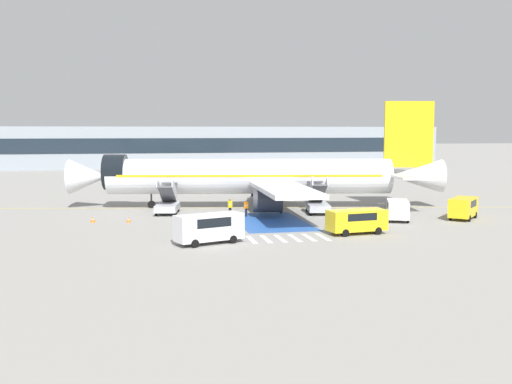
{
  "coord_description": "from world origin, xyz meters",
  "views": [
    {
      "loc": [
        -12.88,
        -66.15,
        8.73
      ],
      "look_at": [
        0.46,
        -0.47,
        1.81
      ],
      "focal_mm": 42.0,
      "sensor_mm": 36.0,
      "label": 1
    }
  ],
  "objects_px": {
    "service_van_1": "(357,220)",
    "traffic_cone_2": "(238,215)",
    "fuel_tanker": "(273,178)",
    "service_van_3": "(398,208)",
    "boarding_stairs_forward": "(167,204)",
    "ground_crew_2": "(230,206)",
    "traffic_cone_0": "(93,219)",
    "service_van_2": "(463,206)",
    "ground_crew_0": "(281,203)",
    "airliner": "(256,176)",
    "traffic_cone_1": "(129,220)",
    "service_van_0": "(209,226)",
    "ground_crew_1": "(246,207)",
    "terminal_building": "(209,147)",
    "boarding_stairs_aft": "(318,204)"
  },
  "relations": [
    {
      "from": "airliner",
      "to": "service_van_3",
      "type": "height_order",
      "value": "airliner"
    },
    {
      "from": "ground_crew_0",
      "to": "ground_crew_2",
      "type": "bearing_deg",
      "value": -96.86
    },
    {
      "from": "service_van_2",
      "to": "traffic_cone_0",
      "type": "distance_m",
      "value": 36.07
    },
    {
      "from": "fuel_tanker",
      "to": "traffic_cone_2",
      "type": "bearing_deg",
      "value": -29.9
    },
    {
      "from": "airliner",
      "to": "fuel_tanker",
      "type": "distance_m",
      "value": 21.7
    },
    {
      "from": "airliner",
      "to": "service_van_0",
      "type": "bearing_deg",
      "value": 169.28
    },
    {
      "from": "traffic_cone_2",
      "to": "airliner",
      "type": "bearing_deg",
      "value": 64.52
    },
    {
      "from": "ground_crew_1",
      "to": "service_van_0",
      "type": "bearing_deg",
      "value": 26.22
    },
    {
      "from": "service_van_2",
      "to": "ground_crew_1",
      "type": "xyz_separation_m",
      "value": [
        -20.65,
        6.08,
        -0.3
      ]
    },
    {
      "from": "service_van_2",
      "to": "boarding_stairs_forward",
      "type": "bearing_deg",
      "value": -155.72
    },
    {
      "from": "service_van_1",
      "to": "traffic_cone_1",
      "type": "distance_m",
      "value": 21.67
    },
    {
      "from": "ground_crew_0",
      "to": "traffic_cone_2",
      "type": "distance_m",
      "value": 5.32
    },
    {
      "from": "airliner",
      "to": "traffic_cone_0",
      "type": "distance_m",
      "value": 19.2
    },
    {
      "from": "traffic_cone_1",
      "to": "terminal_building",
      "type": "distance_m",
      "value": 88.26
    },
    {
      "from": "ground_crew_2",
      "to": "traffic_cone_2",
      "type": "distance_m",
      "value": 1.24
    },
    {
      "from": "fuel_tanker",
      "to": "service_van_2",
      "type": "bearing_deg",
      "value": 9.4
    },
    {
      "from": "ground_crew_2",
      "to": "traffic_cone_2",
      "type": "relative_size",
      "value": 3.6
    },
    {
      "from": "service_van_1",
      "to": "ground_crew_2",
      "type": "relative_size",
      "value": 2.79
    },
    {
      "from": "fuel_tanker",
      "to": "ground_crew_0",
      "type": "distance_m",
      "value": 26.05
    },
    {
      "from": "service_van_1",
      "to": "terminal_building",
      "type": "relative_size",
      "value": 0.05
    },
    {
      "from": "service_van_1",
      "to": "boarding_stairs_forward",
      "type": "bearing_deg",
      "value": 35.24
    },
    {
      "from": "boarding_stairs_aft",
      "to": "service_van_3",
      "type": "height_order",
      "value": "boarding_stairs_aft"
    },
    {
      "from": "airliner",
      "to": "boarding_stairs_aft",
      "type": "height_order",
      "value": "airliner"
    },
    {
      "from": "ground_crew_0",
      "to": "ground_crew_1",
      "type": "distance_m",
      "value": 4.3
    },
    {
      "from": "service_van_0",
      "to": "service_van_1",
      "type": "distance_m",
      "value": 12.91
    },
    {
      "from": "boarding_stairs_aft",
      "to": "traffic_cone_2",
      "type": "bearing_deg",
      "value": -161.69
    },
    {
      "from": "airliner",
      "to": "boarding_stairs_aft",
      "type": "distance_m",
      "value": 8.27
    },
    {
      "from": "traffic_cone_1",
      "to": "traffic_cone_2",
      "type": "bearing_deg",
      "value": 6.92
    },
    {
      "from": "service_van_1",
      "to": "traffic_cone_2",
      "type": "bearing_deg",
      "value": 26.66
    },
    {
      "from": "boarding_stairs_aft",
      "to": "service_van_0",
      "type": "distance_m",
      "value": 19.99
    },
    {
      "from": "boarding_stairs_forward",
      "to": "ground_crew_2",
      "type": "relative_size",
      "value": 2.94
    },
    {
      "from": "fuel_tanker",
      "to": "service_van_0",
      "type": "distance_m",
      "value": 43.51
    },
    {
      "from": "fuel_tanker",
      "to": "service_van_3",
      "type": "relative_size",
      "value": 2.3
    },
    {
      "from": "airliner",
      "to": "traffic_cone_2",
      "type": "distance_m",
      "value": 8.27
    },
    {
      "from": "service_van_2",
      "to": "ground_crew_0",
      "type": "distance_m",
      "value": 18.29
    },
    {
      "from": "service_van_0",
      "to": "ground_crew_0",
      "type": "relative_size",
      "value": 3.04
    },
    {
      "from": "traffic_cone_1",
      "to": "boarding_stairs_forward",
      "type": "bearing_deg",
      "value": 53.47
    },
    {
      "from": "boarding_stairs_aft",
      "to": "traffic_cone_1",
      "type": "relative_size",
      "value": 10.78
    },
    {
      "from": "service_van_3",
      "to": "ground_crew_0",
      "type": "xyz_separation_m",
      "value": [
        -9.91,
        7.19,
        -0.12
      ]
    },
    {
      "from": "airliner",
      "to": "ground_crew_1",
      "type": "relative_size",
      "value": 24.86
    },
    {
      "from": "airliner",
      "to": "ground_crew_1",
      "type": "distance_m",
      "value": 7.43
    },
    {
      "from": "boarding_stairs_forward",
      "to": "ground_crew_0",
      "type": "height_order",
      "value": "boarding_stairs_forward"
    },
    {
      "from": "ground_crew_2",
      "to": "traffic_cone_2",
      "type": "xyz_separation_m",
      "value": [
        0.68,
        -0.62,
        -0.83
      ]
    },
    {
      "from": "fuel_tanker",
      "to": "terminal_building",
      "type": "bearing_deg",
      "value": 172.64
    },
    {
      "from": "traffic_cone_0",
      "to": "traffic_cone_1",
      "type": "height_order",
      "value": "traffic_cone_0"
    },
    {
      "from": "airliner",
      "to": "ground_crew_2",
      "type": "relative_size",
      "value": 22.48
    },
    {
      "from": "service_van_2",
      "to": "ground_crew_2",
      "type": "relative_size",
      "value": 2.4
    },
    {
      "from": "airliner",
      "to": "traffic_cone_1",
      "type": "relative_size",
      "value": 82.36
    },
    {
      "from": "traffic_cone_0",
      "to": "traffic_cone_2",
      "type": "bearing_deg",
      "value": 2.52
    },
    {
      "from": "service_van_0",
      "to": "service_van_2",
      "type": "relative_size",
      "value": 1.25
    }
  ]
}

